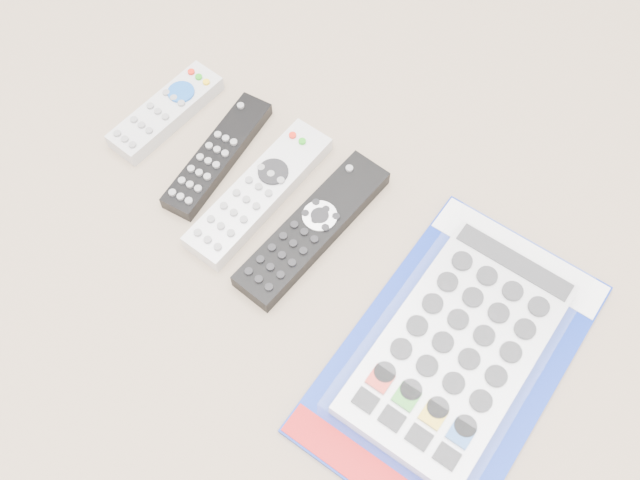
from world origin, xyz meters
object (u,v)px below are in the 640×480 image
Objects in this scene: remote_large_black at (313,228)px; jumbo_remote_packaged at (459,347)px; remote_small_grey at (166,112)px; remote_slim_black at (218,155)px; remote_silver_dvd at (259,192)px.

jumbo_remote_packaged is (0.21, -0.03, 0.01)m from remote_large_black.
remote_small_grey is at bearing 172.43° from jumbo_remote_packaged.
remote_slim_black is 0.87× the size of remote_silver_dvd.
remote_silver_dvd and remote_large_black have the same top height.
remote_large_black is at bearing 171.51° from jumbo_remote_packaged.
remote_large_black is at bearing -12.39° from remote_slim_black.
remote_large_black is (0.08, -0.00, -0.00)m from remote_silver_dvd.
remote_small_grey and remote_large_black have the same top height.
remote_slim_black is 0.84× the size of remote_large_black.
remote_slim_black is at bearing -3.79° from remote_small_grey.
remote_small_grey is 0.73× the size of remote_large_black.
remote_silver_dvd is at bearing -178.11° from remote_large_black.
remote_large_black is 0.21m from jumbo_remote_packaged.
jumbo_remote_packaged reaches higher than remote_silver_dvd.
remote_small_grey is 0.75× the size of remote_silver_dvd.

